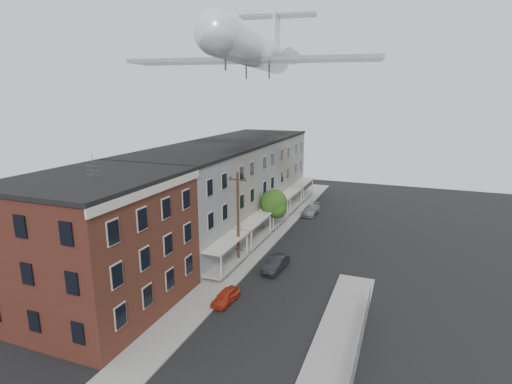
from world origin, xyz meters
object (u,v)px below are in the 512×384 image
street_tree (275,204)px  car_mid (276,264)px  car_far (311,210)px  utility_pole (238,218)px  car_near (226,296)px  airplane (257,51)px

street_tree → car_mid: size_ratio=1.32×
street_tree → car_far: street_tree is taller
utility_pole → street_tree: bearing=88.1°
utility_pole → car_near: (2.00, -7.12, -4.14)m
airplane → street_tree: bearing=92.1°
utility_pole → car_near: size_ratio=2.89×
utility_pole → car_far: (2.65, 18.70, -4.03)m
street_tree → airplane: (0.23, -6.47, 16.36)m
street_tree → car_far: (2.32, 8.77, -2.80)m
utility_pole → car_far: utility_pole is taller
car_far → car_near: bearing=-88.6°
street_tree → airplane: size_ratio=0.20×
car_mid → car_far: (-1.15, 18.75, 0.00)m
car_far → airplane: (-2.09, -15.25, 19.16)m
car_mid → airplane: 19.74m
utility_pole → car_mid: bearing=-0.8°
utility_pole → car_far: 19.31m
street_tree → car_near: size_ratio=1.67×
utility_pole → airplane: size_ratio=0.35×
street_tree → airplane: airplane is taller
car_far → airplane: bearing=-94.9°
car_far → car_mid: bearing=-83.6°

